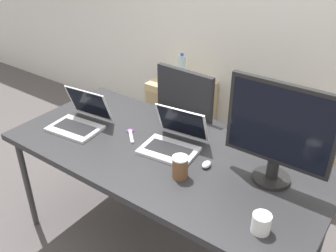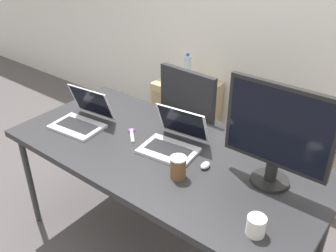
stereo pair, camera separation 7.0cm
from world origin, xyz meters
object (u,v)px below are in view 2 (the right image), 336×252
object	(u,v)px
water_bottle	(187,69)
mouse	(205,165)
coffee_cup_brown	(178,167)
laptop_left	(82,118)
cabinet_left	(186,113)
coffee_cup_white	(256,226)
monitor	(278,134)
office_chair	(201,145)
laptop_right	(173,141)

from	to	relation	value
water_bottle	mouse	bearing A→B (deg)	-50.96
coffee_cup_brown	laptop_left	bearing A→B (deg)	175.83
cabinet_left	coffee_cup_brown	world-z (taller)	coffee_cup_brown
coffee_cup_white	laptop_left	bearing A→B (deg)	172.55
laptop_left	monitor	size ratio (longest dim) A/B	0.63
office_chair	water_bottle	distance (m)	0.79
laptop_right	mouse	xyz separation A→B (m)	(0.25, -0.05, -0.03)
water_bottle	mouse	size ratio (longest dim) A/B	4.20
office_chair	coffee_cup_white	bearing A→B (deg)	-46.55
office_chair	laptop_right	xyz separation A→B (m)	(0.19, -0.61, 0.42)
monitor	laptop_left	bearing A→B (deg)	-170.87
office_chair	water_bottle	world-z (taller)	office_chair
laptop_left	monitor	xyz separation A→B (m)	(1.21, 0.19, 0.24)
office_chair	laptop_right	size ratio (longest dim) A/B	3.11
water_bottle	laptop_left	distance (m)	1.27
laptop_right	coffee_cup_white	distance (m)	0.75
cabinet_left	coffee_cup_brown	xyz separation A→B (m)	(0.88, -1.32, 0.52)
coffee_cup_brown	mouse	bearing A→B (deg)	66.07
laptop_left	coffee_cup_white	xyz separation A→B (m)	(1.31, -0.17, -0.00)
laptop_right	mouse	world-z (taller)	laptop_right
office_chair	coffee_cup_white	distance (m)	1.34
mouse	coffee_cup_brown	distance (m)	0.17
monitor	mouse	xyz separation A→B (m)	(-0.33, -0.10, -0.27)
coffee_cup_white	laptop_right	bearing A→B (deg)	155.19
office_chair	cabinet_left	distance (m)	0.72
water_bottle	laptop_right	distance (m)	1.32
monitor	coffee_cup_white	size ratio (longest dim) A/B	5.96
office_chair	laptop_left	distance (m)	0.96
office_chair	mouse	bearing A→B (deg)	-55.75
monitor	coffee_cup_white	world-z (taller)	monitor
laptop_left	coffee_cup_white	world-z (taller)	laptop_left
water_bottle	cabinet_left	bearing A→B (deg)	-90.00
monitor	coffee_cup_brown	xyz separation A→B (m)	(-0.39, -0.25, -0.23)
office_chair	coffee_cup_brown	xyz separation A→B (m)	(0.38, -0.81, 0.43)
laptop_right	monitor	world-z (taller)	monitor
cabinet_left	laptop_left	xyz separation A→B (m)	(0.07, -1.26, 0.51)
cabinet_left	laptop_left	world-z (taller)	laptop_left
office_chair	coffee_cup_brown	world-z (taller)	office_chair
mouse	coffee_cup_white	size ratio (longest dim) A/B	0.73
office_chair	monitor	bearing A→B (deg)	-35.87
water_bottle	coffee_cup_white	size ratio (longest dim) A/B	3.08
laptop_left	coffee_cup_brown	bearing A→B (deg)	-4.17
monitor	coffee_cup_brown	world-z (taller)	monitor
water_bottle	laptop_left	world-z (taller)	laptop_left
laptop_left	coffee_cup_white	bearing A→B (deg)	-7.45
office_chair	monitor	world-z (taller)	monitor
mouse	laptop_right	bearing A→B (deg)	168.97
mouse	office_chair	bearing A→B (deg)	124.25
laptop_right	coffee_cup_brown	distance (m)	0.28
water_bottle	coffee_cup_white	world-z (taller)	water_bottle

